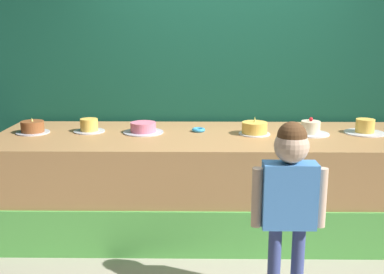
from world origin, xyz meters
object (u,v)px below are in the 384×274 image
object	(u,v)px
cake_far_left	(33,128)
cake_center_right	(255,128)
cake_left	(89,126)
cake_far_right	(365,128)
child_figure	(289,189)
cake_center_left	(143,128)
donut	(198,130)
cake_right	(310,129)

from	to	relation	value
cake_far_left	cake_center_right	distance (m)	1.93
cake_far_left	cake_left	world-z (taller)	cake_far_left
cake_left	cake_far_right	world-z (taller)	cake_far_right
cake_far_right	cake_left	bearing A→B (deg)	179.22
child_figure	cake_far_right	xyz separation A→B (m)	(0.89, 1.26, 0.12)
cake_far_left	cake_left	bearing A→B (deg)	6.49
cake_left	cake_center_right	world-z (taller)	cake_center_right
cake_center_left	cake_far_right	size ratio (longest dim) A/B	1.01
donut	cake_right	xyz separation A→B (m)	(0.96, -0.10, 0.03)
donut	cake_left	size ratio (longest dim) A/B	0.43
donut	cake_far_right	distance (m)	1.45
child_figure	cake_left	bearing A→B (deg)	139.54
cake_far_left	child_figure	bearing A→B (deg)	-31.81
cake_left	cake_far_right	distance (m)	2.41
cake_far_left	cake_center_left	world-z (taller)	cake_far_left
cake_far_left	cake_center_left	xyz separation A→B (m)	(0.96, 0.02, -0.01)
donut	cake_far_left	size ratio (longest dim) A/B	0.41
cake_center_right	child_figure	bearing A→B (deg)	-86.44
donut	cake_center_right	distance (m)	0.49
cake_center_left	cake_right	distance (m)	1.44
cake_far_left	cake_left	distance (m)	0.48
donut	cake_left	distance (m)	0.96
child_figure	cake_center_left	distance (m)	1.64
donut	cake_far_right	xyz separation A→B (m)	(1.44, -0.05, 0.03)
cake_center_left	cake_right	size ratio (longest dim) A/B	1.08
donut	cake_far_left	xyz separation A→B (m)	(-1.44, -0.08, 0.03)
child_figure	cake_center_right	xyz separation A→B (m)	(-0.08, 1.21, 0.13)
donut	cake_far_right	bearing A→B (deg)	-2.12
child_figure	cake_far_left	bearing A→B (deg)	148.19
child_figure	cake_center_right	bearing A→B (deg)	93.56
cake_left	cake_center_left	bearing A→B (deg)	-3.98
child_figure	cake_center_left	bearing A→B (deg)	129.43
donut	cake_far_right	size ratio (longest dim) A/B	0.34
cake_center_left	cake_left	bearing A→B (deg)	176.02
donut	cake_center_left	bearing A→B (deg)	-173.60
donut	cake_center_right	bearing A→B (deg)	-12.51
child_figure	cake_right	xyz separation A→B (m)	(0.41, 1.22, 0.12)
cake_center_right	cake_right	xyz separation A→B (m)	(0.48, 0.01, -0.00)
child_figure	cake_left	distance (m)	2.00
cake_center_right	cake_left	bearing A→B (deg)	176.58
cake_far_left	cake_far_right	xyz separation A→B (m)	(2.89, 0.02, 0.00)
child_figure	cake_right	size ratio (longest dim) A/B	3.68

